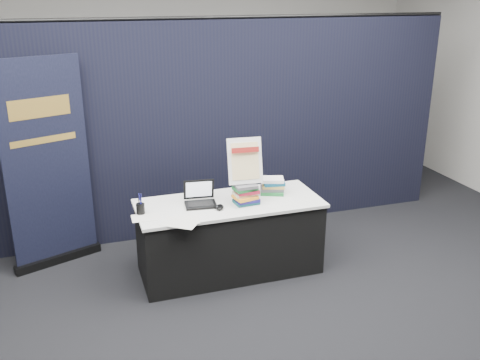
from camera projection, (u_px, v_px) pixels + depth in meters
The scene contains 15 objects.
floor at pixel (247, 298), 4.96m from camera, with size 8.00×8.00×0.00m, color black.
wall_back at pixel (160, 57), 7.94m from camera, with size 8.00×0.02×3.50m, color #A29F99.
drape_partition at pixel (201, 131), 5.98m from camera, with size 6.00×0.08×2.40m, color black.
display_table at pixel (229, 237), 5.33m from camera, with size 1.80×0.75×0.75m.
laptop at pixel (200, 199), 5.12m from camera, with size 0.32×0.27×0.23m.
mouse at pixel (220, 207), 5.03m from camera, with size 0.08×0.12×0.04m, color black.
brochure_left at pixel (146, 217), 4.85m from camera, with size 0.26×0.18×0.00m, color silver.
brochure_mid at pixel (180, 223), 4.73m from camera, with size 0.31×0.22×0.00m, color silver.
brochure_right at pixel (183, 220), 4.79m from camera, with size 0.29×0.20×0.00m, color silver.
pen_cup at pixel (140, 209), 4.91m from camera, with size 0.08×0.08×0.10m, color black.
book_stack_tall at pixel (246, 194), 5.12m from camera, with size 0.23×0.19×0.20m.
book_stack_short at pixel (273, 185), 5.40m from camera, with size 0.27×0.23×0.16m.
info_sign at pixel (245, 161), 5.04m from camera, with size 0.34×0.17×0.45m.
pullup_banner at pixel (49, 177), 5.31m from camera, with size 0.88×0.41×2.12m.
stacking_chair at pixel (254, 191), 6.26m from camera, with size 0.44×0.45×0.84m.
Camera 1 is at (-1.41, -4.06, 2.71)m, focal length 40.00 mm.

